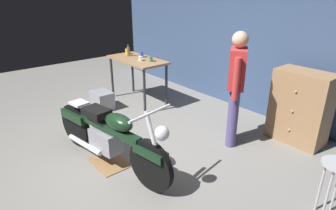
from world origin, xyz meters
TOP-DOWN VIEW (x-y plane):
  - ground_plane at (0.00, 0.00)m, footprint 12.00×12.00m
  - back_wall at (0.00, 2.80)m, footprint 8.00×0.12m
  - workbench at (-1.80, 1.37)m, footprint 1.30×0.64m
  - motorcycle at (-0.16, -0.22)m, footprint 2.18×0.70m
  - person_standing at (0.50, 1.49)m, footprint 0.40×0.48m
  - shop_stool at (2.11, 1.03)m, footprint 0.32×0.32m
  - wooden_dresser at (1.10, 2.30)m, footprint 0.80×0.47m
  - drip_tray at (-0.20, -0.21)m, footprint 0.56×0.40m
  - storage_bin at (-1.95, 0.62)m, footprint 0.44×0.32m
  - mug_blue_enamel at (-1.85, 1.52)m, footprint 0.11×0.07m
  - mug_green_speckled at (-1.45, 1.45)m, footprint 0.11×0.07m
  - mug_yellow_tall at (-2.27, 1.45)m, footprint 0.12×0.09m
  - mug_white_ceramic at (-1.62, 1.33)m, footprint 0.11×0.07m
  - bottle at (-2.11, 1.38)m, footprint 0.06×0.06m

SIDE VIEW (x-z plane):
  - ground_plane at x=0.00m, z-range 0.00..0.00m
  - drip_tray at x=-0.20m, z-range 0.00..0.01m
  - storage_bin at x=-1.95m, z-range 0.00..0.34m
  - motorcycle at x=-0.16m, z-range -0.05..0.95m
  - shop_stool at x=2.11m, z-range 0.18..0.82m
  - wooden_dresser at x=1.10m, z-range 0.00..1.10m
  - workbench at x=-1.80m, z-range 0.34..1.24m
  - person_standing at x=0.50m, z-range 0.09..1.76m
  - mug_white_ceramic at x=-1.62m, z-range 0.90..0.99m
  - mug_green_speckled at x=-1.45m, z-range 0.90..1.00m
  - mug_yellow_tall at x=-2.27m, z-range 0.90..1.01m
  - mug_blue_enamel at x=-1.85m, z-range 0.90..1.01m
  - bottle at x=-2.11m, z-range 0.88..1.12m
  - back_wall at x=0.00m, z-range 0.00..3.10m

